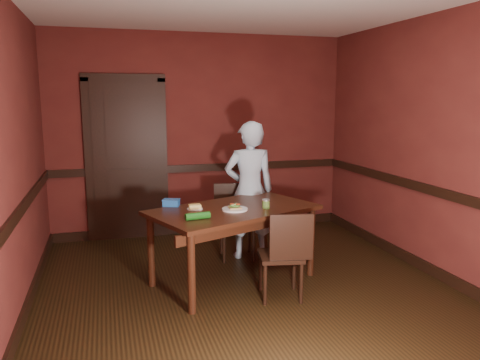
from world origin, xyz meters
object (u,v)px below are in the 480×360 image
sauce_jar (266,204)px  cheese_saucer (195,207)px  person (249,190)px  sandwich_plate (235,208)px  chair_far (237,222)px  chair_near (281,254)px  dining_table (233,245)px  food_tub (171,203)px

sauce_jar → cheese_saucer: 0.71m
person → sandwich_plate: size_ratio=6.30×
chair_far → sauce_jar: size_ratio=9.26×
chair_near → person: 1.23m
dining_table → person: (0.37, 0.66, 0.42)m
sandwich_plate → sauce_jar: (0.32, -0.02, 0.03)m
sauce_jar → chair_near: bearing=-89.0°
chair_far → person: size_ratio=0.54×
person → food_tub: (-0.96, -0.40, 0.00)m
dining_table → food_tub: (-0.59, 0.26, 0.42)m
person → sandwich_plate: 0.84m
sandwich_plate → sauce_jar: sauce_jar is taller
chair_far → chair_near: bearing=-77.0°
sandwich_plate → food_tub: 0.67m
person → cheese_saucer: person is taller
dining_table → chair_near: (0.31, -0.51, 0.04)m
sandwich_plate → food_tub: size_ratio=1.28×
sandwich_plate → food_tub: food_tub is taller
sauce_jar → food_tub: (-0.89, 0.36, -0.01)m
dining_table → chair_far: bearing=50.0°
chair_far → sandwich_plate: size_ratio=3.38×
person → sauce_jar: bearing=90.0°
chair_near → food_tub: size_ratio=4.23×
cheese_saucer → chair_near: bearing=-38.7°
person → food_tub: bearing=27.6°
chair_near → cheese_saucer: bearing=-27.4°
person → food_tub: 1.04m
sandwich_plate → cheese_saucer: size_ratio=1.61×
dining_table → sauce_jar: size_ratio=17.61×
chair_far → sauce_jar: 0.86m
sandwich_plate → cheese_saucer: sandwich_plate is taller
chair_near → sandwich_plate: 0.64m
person → chair_near: bearing=92.0°
sauce_jar → food_tub: size_ratio=0.47×
dining_table → chair_near: chair_near is taller
chair_far → person: bearing=5.7°
food_tub → person: bearing=44.1°
food_tub → cheese_saucer: bearing=-24.1°
chair_far → sandwich_plate: chair_far is taller
chair_near → person: size_ratio=0.53×
person → dining_table: bearing=65.4°
chair_near → sandwich_plate: bearing=-40.9°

